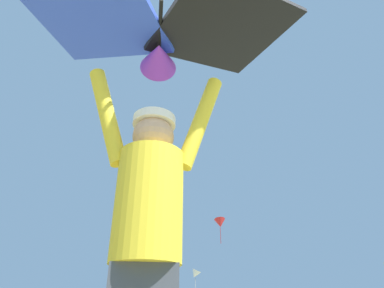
{
  "coord_description": "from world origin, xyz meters",
  "views": [
    {
      "loc": [
        -0.0,
        -1.59,
        0.61
      ],
      "look_at": [
        -0.38,
        1.98,
        2.54
      ],
      "focal_mm": 30.3,
      "sensor_mm": 36.0,
      "label": 1
    }
  ],
  "objects": [
    {
      "name": "held_stunt_kite",
      "position": [
        -0.36,
        -0.13,
        2.23
      ],
      "size": [
        1.83,
        1.14,
        0.41
      ],
      "color": "black"
    },
    {
      "name": "distant_kite_white_mid_left",
      "position": [
        -3.17,
        31.37,
        4.33
      ],
      "size": [
        1.33,
        1.19,
        2.2
      ],
      "color": "white"
    },
    {
      "name": "kite_flyer_person",
      "position": [
        -0.38,
        -0.06,
        0.94
      ],
      "size": [
        0.81,
        0.41,
        1.92
      ],
      "color": "#424751",
      "rests_on": "ground"
    },
    {
      "name": "distant_kite_yellow_far_center",
      "position": [
        -5.94,
        30.09,
        21.38
      ],
      "size": [
        1.19,
        1.15,
        2.12
      ],
      "color": "yellow"
    },
    {
      "name": "distant_kite_orange_high_left",
      "position": [
        -5.34,
        24.39,
        11.03
      ],
      "size": [
        0.61,
        0.68,
        0.95
      ],
      "color": "orange"
    },
    {
      "name": "distant_kite_red_high_right",
      "position": [
        -0.61,
        31.48,
        9.18
      ],
      "size": [
        1.63,
        1.7,
        2.6
      ],
      "color": "red"
    }
  ]
}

